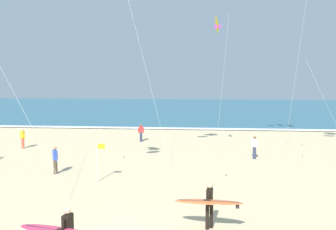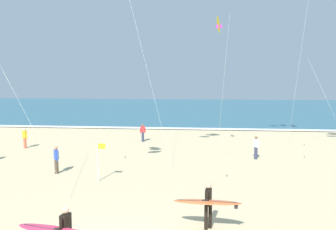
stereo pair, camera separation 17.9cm
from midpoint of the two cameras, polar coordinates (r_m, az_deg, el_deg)
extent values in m
cube|color=#2D6075|center=(66.72, 3.04, 1.25)|extent=(160.00, 60.00, 0.08)
cube|color=white|center=(37.22, 1.33, -2.28)|extent=(160.00, 1.36, 0.01)
cube|color=black|center=(10.62, -17.18, -17.37)|extent=(0.25, 0.37, 0.60)
cube|color=red|center=(10.66, -17.69, -17.07)|extent=(0.04, 0.20, 0.32)
sphere|color=tan|center=(10.46, -17.25, -15.26)|extent=(0.21, 0.21, 0.21)
cylinder|color=black|center=(10.40, -17.89, -17.25)|extent=(0.09, 0.09, 0.26)
cylinder|color=black|center=(10.41, -18.44, -18.02)|extent=(0.26, 0.12, 0.14)
cylinder|color=black|center=(10.81, -16.51, -17.15)|extent=(0.09, 0.09, 0.56)
cylinder|color=black|center=(12.63, 6.28, -16.93)|extent=(0.13, 0.13, 0.88)
cylinder|color=black|center=(12.76, 6.97, -16.69)|extent=(0.13, 0.13, 0.88)
cube|color=black|center=(12.43, 6.67, -13.66)|extent=(0.25, 0.37, 0.60)
cube|color=red|center=(12.43, 6.18, -13.45)|extent=(0.05, 0.20, 0.32)
sphere|color=tan|center=(12.30, 6.69, -11.81)|extent=(0.21, 0.21, 0.21)
cylinder|color=black|center=(12.18, 6.51, -13.52)|extent=(0.09, 0.09, 0.26)
cylinder|color=black|center=(12.15, 6.15, -14.22)|extent=(0.26, 0.12, 0.14)
cylinder|color=black|center=(12.66, 6.82, -13.49)|extent=(0.09, 0.09, 0.56)
ellipsoid|color=orange|center=(12.12, 6.41, -14.48)|extent=(2.45, 0.90, 0.19)
cube|color=#333333|center=(12.11, 6.41, -14.32)|extent=(2.08, 0.38, 0.11)
cube|color=#262628|center=(12.05, 11.31, -15.04)|extent=(0.12, 0.03, 0.14)
cylinder|color=silver|center=(21.46, -4.14, 8.26)|extent=(3.49, 2.54, 12.29)
cylinder|color=brown|center=(23.61, -7.72, -7.14)|extent=(0.06, 0.06, 0.10)
cylinder|color=silver|center=(26.65, 20.84, 7.42)|extent=(0.26, 3.68, 12.29)
cylinder|color=brown|center=(25.45, 21.73, -6.56)|extent=(0.06, 0.06, 0.10)
cylinder|color=silver|center=(16.02, -26.14, 5.72)|extent=(4.88, 0.88, 10.72)
cylinder|color=silver|center=(29.47, 25.10, 1.95)|extent=(3.00, 1.48, 7.04)
cylinder|color=brown|center=(30.10, 21.65, -4.69)|extent=(0.06, 0.06, 0.10)
cone|color=yellow|center=(23.77, 8.23, 15.02)|extent=(0.37, 1.18, 1.17)
cube|color=purple|center=(23.75, 8.23, 14.68)|extent=(0.42, 0.05, 0.24)
cylinder|color=silver|center=(21.04, 8.85, 3.49)|extent=(0.34, 4.91, 8.79)
cylinder|color=brown|center=(19.32, 9.60, -10.09)|extent=(0.06, 0.06, 0.10)
cylinder|color=#D8593F|center=(28.99, -23.64, -4.41)|extent=(0.22, 0.22, 0.84)
cube|color=gold|center=(28.88, -23.69, -3.06)|extent=(0.36, 0.28, 0.54)
sphere|color=beige|center=(28.83, -23.72, -2.32)|extent=(0.20, 0.20, 0.20)
cylinder|color=gold|center=(28.74, -23.41, -3.30)|extent=(0.08, 0.08, 0.50)
cylinder|color=gold|center=(29.06, -23.96, -3.22)|extent=(0.08, 0.08, 0.50)
cylinder|color=#2D334C|center=(29.58, -4.79, -3.75)|extent=(0.22, 0.22, 0.84)
cube|color=red|center=(29.48, -4.80, -2.42)|extent=(0.37, 0.30, 0.54)
sphere|color=brown|center=(29.43, -4.81, -1.69)|extent=(0.20, 0.20, 0.20)
cylinder|color=red|center=(29.54, -4.40, -2.60)|extent=(0.08, 0.08, 0.50)
cylinder|color=red|center=(29.44, -5.19, -2.63)|extent=(0.08, 0.08, 0.50)
cylinder|color=#2D334C|center=(23.79, 14.28, -6.25)|extent=(0.22, 0.22, 0.84)
cube|color=white|center=(23.66, 14.32, -4.62)|extent=(0.35, 0.36, 0.54)
sphere|color=brown|center=(23.59, 14.34, -3.71)|extent=(0.20, 0.20, 0.20)
cylinder|color=white|center=(23.55, 14.72, -4.92)|extent=(0.08, 0.08, 0.50)
cylinder|color=white|center=(23.80, 13.91, -4.79)|extent=(0.08, 0.08, 0.50)
cylinder|color=#4C3D2D|center=(20.52, -18.84, -8.31)|extent=(0.22, 0.22, 0.84)
cube|color=#3351B7|center=(20.37, -18.91, -6.43)|extent=(0.35, 0.36, 0.54)
sphere|color=#A87A59|center=(20.29, -18.94, -5.38)|extent=(0.20, 0.20, 0.20)
cylinder|color=#3351B7|center=(20.20, -18.70, -6.82)|extent=(0.08, 0.08, 0.50)
cylinder|color=#3351B7|center=(20.59, -19.09, -6.59)|extent=(0.08, 0.08, 0.50)
cylinder|color=silver|center=(18.27, -12.21, -7.83)|extent=(0.05, 0.05, 2.10)
cube|color=yellow|center=(18.02, -11.59, -5.24)|extent=(0.40, 0.02, 0.28)
camera|label=1|loc=(0.09, -90.33, -0.03)|focal=35.83mm
camera|label=2|loc=(0.09, 89.67, 0.03)|focal=35.83mm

